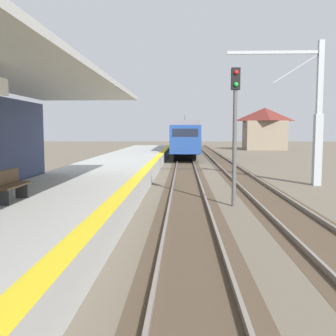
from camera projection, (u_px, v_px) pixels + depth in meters
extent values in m
cube|color=#A8A8A3|center=(64.00, 200.00, 13.57)|extent=(5.00, 80.00, 0.90)
cube|color=yellow|center=(127.00, 188.00, 13.44)|extent=(0.50, 80.00, 0.01)
cube|color=#4C3D2D|center=(188.00, 195.00, 17.42)|extent=(2.34, 120.00, 0.01)
cube|color=slate|center=(172.00, 193.00, 17.44)|extent=(0.08, 120.00, 0.15)
cube|color=slate|center=(203.00, 193.00, 17.39)|extent=(0.08, 120.00, 0.15)
cube|color=#4C3D2D|center=(263.00, 195.00, 17.29)|extent=(2.34, 120.00, 0.01)
cube|color=slate|center=(247.00, 193.00, 17.31)|extent=(0.08, 120.00, 0.15)
cube|color=slate|center=(280.00, 193.00, 17.26)|extent=(0.08, 120.00, 0.15)
cube|color=navy|center=(185.00, 138.00, 43.99)|extent=(2.90, 18.00, 2.70)
cube|color=slate|center=(185.00, 124.00, 43.84)|extent=(2.67, 18.00, 0.44)
cube|color=black|center=(185.00, 135.00, 34.98)|extent=(2.32, 0.06, 1.21)
cube|color=navy|center=(185.00, 145.00, 34.29)|extent=(2.78, 1.60, 1.49)
cube|color=black|center=(198.00, 134.00, 43.90)|extent=(0.04, 15.84, 0.86)
cylinder|color=#333333|center=(185.00, 119.00, 47.36)|extent=(0.06, 0.06, 0.90)
cube|color=black|center=(185.00, 156.00, 38.34)|extent=(2.17, 2.20, 0.72)
cube|color=black|center=(185.00, 150.00, 49.97)|extent=(2.17, 2.20, 0.72)
cylinder|color=#4C4C4C|center=(234.00, 149.00, 14.55)|extent=(0.16, 0.16, 4.40)
cube|color=black|center=(236.00, 79.00, 14.30)|extent=(0.32, 0.24, 0.80)
sphere|color=red|center=(236.00, 72.00, 14.14)|extent=(0.16, 0.16, 0.16)
sphere|color=green|center=(236.00, 84.00, 14.18)|extent=(0.16, 0.16, 0.16)
cube|color=#9EA3A8|center=(317.00, 150.00, 20.22)|extent=(0.40, 0.40, 3.75)
cube|color=#9EA3A8|center=(320.00, 77.00, 19.86)|extent=(0.28, 0.28, 3.75)
cube|color=#9EA3A8|center=(274.00, 52.00, 19.83)|extent=(4.80, 0.16, 0.16)
cylinder|color=#9EA3A8|center=(297.00, 68.00, 19.86)|extent=(2.47, 0.07, 1.60)
cube|color=brown|center=(13.00, 186.00, 10.80)|extent=(0.44, 1.60, 0.06)
cube|color=brown|center=(5.00, 177.00, 10.78)|extent=(0.06, 1.60, 0.40)
cube|color=#333333|center=(3.00, 197.00, 10.22)|extent=(0.36, 0.08, 0.44)
cube|color=#333333|center=(22.00, 190.00, 11.42)|extent=(0.36, 0.08, 0.44)
cube|color=#7F705B|center=(264.00, 135.00, 59.01)|extent=(6.00, 4.80, 4.40)
pyramid|color=maroon|center=(265.00, 114.00, 58.70)|extent=(6.60, 5.28, 2.00)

